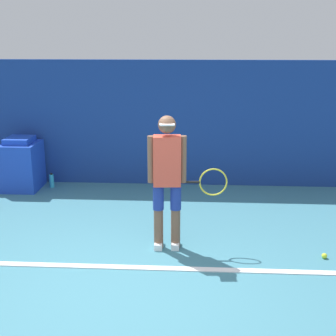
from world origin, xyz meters
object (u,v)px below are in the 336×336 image
object	(u,v)px
tennis_ball	(324,256)
water_bottle	(52,181)
covered_chair	(22,164)
tennis_player	(168,176)

from	to	relation	value
tennis_ball	water_bottle	bearing A→B (deg)	148.24
covered_chair	water_bottle	xyz separation A→B (m)	(0.50, 0.09, -0.32)
tennis_player	covered_chair	distance (m)	3.64
tennis_ball	water_bottle	world-z (taller)	water_bottle
water_bottle	covered_chair	bearing A→B (deg)	-169.52
tennis_player	covered_chair	world-z (taller)	tennis_player
tennis_ball	water_bottle	distance (m)	4.96
covered_chair	water_bottle	size ratio (longest dim) A/B	3.55
tennis_ball	covered_chair	distance (m)	5.36
tennis_ball	covered_chair	bearing A→B (deg)	151.90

